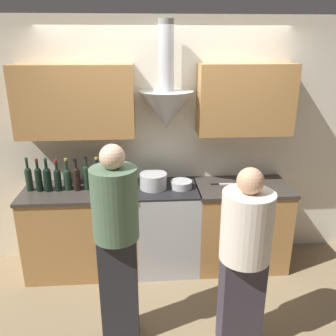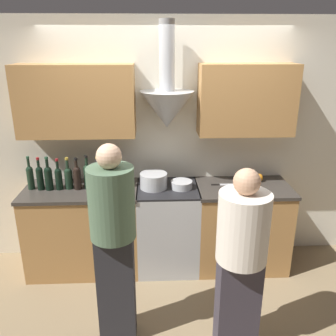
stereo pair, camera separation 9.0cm
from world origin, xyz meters
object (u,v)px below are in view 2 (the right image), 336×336
at_px(stove_range, 168,227).
at_px(stock_pot, 154,181).
at_px(wine_bottle_2, 48,177).
at_px(orange_fruit, 259,178).
at_px(wine_bottle_5, 77,176).
at_px(wine_bottle_3, 59,177).
at_px(person_foreground_left, 114,238).
at_px(wine_bottle_1, 40,177).
at_px(wine_bottle_4, 68,177).
at_px(wine_bottle_8, 108,175).
at_px(wine_bottle_9, 117,175).
at_px(wine_bottle_0, 30,176).
at_px(mixing_bowl, 182,185).
at_px(wine_bottle_6, 87,175).
at_px(wine_bottle_7, 98,175).
at_px(person_foreground_right, 241,257).

height_order(stove_range, stock_pot, stock_pot).
xyz_separation_m(wine_bottle_2, orange_fruit, (2.19, 0.13, -0.10)).
relative_size(stove_range, wine_bottle_5, 2.79).
bearing_deg(orange_fruit, wine_bottle_3, -176.66).
bearing_deg(stock_pot, wine_bottle_3, 179.73).
xyz_separation_m(wine_bottle_2, person_foreground_left, (0.75, -0.99, -0.14)).
bearing_deg(wine_bottle_5, wine_bottle_1, 179.07).
xyz_separation_m(wine_bottle_4, wine_bottle_8, (0.40, 0.01, 0.01)).
height_order(wine_bottle_9, person_foreground_left, person_foreground_left).
distance_m(orange_fruit, person_foreground_left, 1.82).
xyz_separation_m(wine_bottle_0, mixing_bowl, (1.53, -0.04, -0.10)).
bearing_deg(wine_bottle_3, wine_bottle_9, 0.34).
height_order(wine_bottle_0, wine_bottle_5, wine_bottle_0).
xyz_separation_m(stove_range, wine_bottle_2, (-1.20, 0.00, 0.60)).
height_order(stock_pot, person_foreground_left, person_foreground_left).
distance_m(wine_bottle_8, wine_bottle_9, 0.10).
relative_size(wine_bottle_5, stock_pot, 1.19).
xyz_separation_m(wine_bottle_1, person_foreground_left, (0.83, -0.99, -0.14)).
bearing_deg(wine_bottle_2, wine_bottle_6, 2.94).
distance_m(wine_bottle_3, wine_bottle_8, 0.49).
xyz_separation_m(wine_bottle_3, wine_bottle_7, (0.40, 0.01, 0.01)).
xyz_separation_m(wine_bottle_4, mixing_bowl, (1.15, -0.04, -0.09)).
relative_size(wine_bottle_0, mixing_bowl, 1.57).
xyz_separation_m(wine_bottle_3, wine_bottle_8, (0.49, 0.02, 0.01)).
relative_size(stove_range, orange_fruit, 10.48).
relative_size(wine_bottle_6, person_foreground_right, 0.23).
bearing_deg(wine_bottle_0, wine_bottle_9, -1.17).
bearing_deg(person_foreground_right, stock_pot, 119.33).
relative_size(wine_bottle_2, person_foreground_left, 0.21).
distance_m(wine_bottle_2, wine_bottle_5, 0.29).
xyz_separation_m(wine_bottle_0, wine_bottle_5, (0.48, -0.02, -0.00)).
height_order(wine_bottle_6, wine_bottle_8, wine_bottle_6).
height_order(wine_bottle_2, orange_fruit, wine_bottle_2).
relative_size(wine_bottle_1, wine_bottle_7, 1.00).
bearing_deg(wine_bottle_1, mixing_bowl, -1.08).
height_order(wine_bottle_8, person_foreground_left, person_foreground_left).
height_order(wine_bottle_0, wine_bottle_9, wine_bottle_9).
bearing_deg(stock_pot, person_foreground_left, -107.61).
bearing_deg(wine_bottle_7, wine_bottle_1, -179.50).
relative_size(wine_bottle_6, person_foreground_left, 0.21).
relative_size(wine_bottle_4, mixing_bowl, 1.50).
bearing_deg(orange_fruit, wine_bottle_6, -176.64).
bearing_deg(mixing_bowl, wine_bottle_8, 176.64).
distance_m(wine_bottle_1, wine_bottle_8, 0.68).
relative_size(wine_bottle_5, person_foreground_left, 0.20).
xyz_separation_m(wine_bottle_4, stock_pot, (0.86, -0.02, -0.05)).
relative_size(wine_bottle_1, wine_bottle_8, 0.99).
xyz_separation_m(wine_bottle_1, stock_pot, (1.15, -0.01, -0.06)).
height_order(wine_bottle_5, orange_fruit, wine_bottle_5).
height_order(wine_bottle_4, stock_pot, wine_bottle_4).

